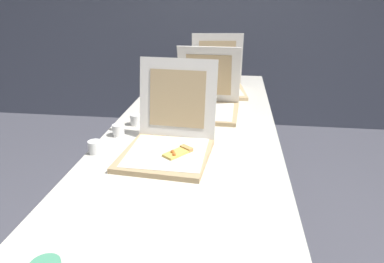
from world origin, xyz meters
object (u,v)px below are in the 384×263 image
object	(u,v)px
table	(193,136)
pizza_box_middle	(206,104)
cup_white_near_center	(118,130)
cup_white_far	(164,101)
pizza_box_back	(218,84)
cup_white_near_left	(95,147)
pizza_box_front	(169,141)
cup_white_mid	(136,120)

from	to	relation	value
table	pizza_box_middle	size ratio (longest dim) A/B	6.51
table	cup_white_near_center	bearing A→B (deg)	-158.59
pizza_box_middle	cup_white_far	distance (m)	0.29
pizza_box_back	cup_white_near_left	size ratio (longest dim) A/B	7.11
pizza_box_front	cup_white_mid	xyz separation A→B (m)	(-0.24, 0.31, -0.03)
pizza_box_middle	cup_white_near_left	xyz separation A→B (m)	(-0.43, -0.59, -0.03)
pizza_box_back	cup_white_far	bearing A→B (deg)	-140.08
pizza_box_middle	cup_white_near_left	bearing A→B (deg)	-123.78
pizza_box_back	cup_white_near_left	distance (m)	1.14
pizza_box_middle	pizza_box_back	bearing A→B (deg)	87.18
table	cup_white_near_left	bearing A→B (deg)	-138.86
cup_white_far	cup_white_near_left	bearing A→B (deg)	-102.69
pizza_box_back	cup_white_near_left	xyz separation A→B (m)	(-0.47, -1.04, -0.03)
pizza_box_middle	cup_white_far	size ratio (longest dim) A/B	6.58
pizza_box_middle	table	bearing A→B (deg)	-98.21
cup_white_near_center	pizza_box_middle	bearing A→B (deg)	45.03
pizza_box_front	pizza_box_middle	world-z (taller)	pizza_box_front
pizza_box_front	cup_white_near_center	bearing A→B (deg)	155.45
cup_white_near_center	cup_white_far	bearing A→B (deg)	76.53
cup_white_near_center	cup_white_near_left	bearing A→B (deg)	-100.71
cup_white_mid	pizza_box_front	bearing A→B (deg)	-52.71
pizza_box_middle	cup_white_mid	world-z (taller)	pizza_box_middle
pizza_box_middle	cup_white_near_left	distance (m)	0.73
pizza_box_back	cup_white_mid	xyz separation A→B (m)	(-0.39, -0.69, -0.03)
cup_white_mid	cup_white_far	distance (m)	0.36
pizza_box_middle	cup_white_near_center	distance (m)	0.56
pizza_box_front	pizza_box_back	bearing A→B (deg)	86.09
pizza_box_back	cup_white_near_center	bearing A→B (deg)	-124.71
cup_white_near_left	cup_white_far	xyz separation A→B (m)	(0.16, 0.70, 0.00)
pizza_box_middle	cup_white_near_left	world-z (taller)	pizza_box_middle
table	pizza_box_back	xyz separation A→B (m)	(0.09, 0.71, 0.10)
pizza_box_front	cup_white_mid	bearing A→B (deg)	132.15
cup_white_near_center	cup_white_far	world-z (taller)	same
cup_white_near_left	cup_white_far	bearing A→B (deg)	77.31
pizza_box_back	cup_white_far	xyz separation A→B (m)	(-0.31, -0.34, -0.03)
pizza_box_middle	cup_white_near_center	size ratio (longest dim) A/B	6.58
table	cup_white_near_center	size ratio (longest dim) A/B	42.87
cup_white_near_left	cup_white_far	size ratio (longest dim) A/B	1.00
cup_white_near_left	cup_white_mid	bearing A→B (deg)	76.95
cup_white_mid	cup_white_far	size ratio (longest dim) A/B	1.00
cup_white_near_center	cup_white_near_left	world-z (taller)	same
table	cup_white_far	bearing A→B (deg)	121.76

